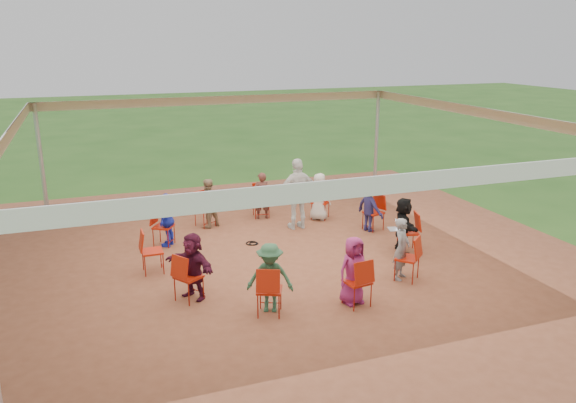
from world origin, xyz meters
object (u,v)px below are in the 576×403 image
object	(u,v)px
chair_8	(269,290)
standing_person	(298,194)
chair_3	(261,201)
person_seated_9	(402,249)
person_seated_7	(270,278)
cable_coil	(252,243)
person_seated_0	(403,225)
person_seated_3	(262,196)
person_seated_6	(193,266)
chair_2	(320,202)
person_seated_8	(353,270)
chair_10	(407,258)
chair_7	(189,277)
person_seated_5	(168,220)
person_seated_2	(319,197)
chair_6	(152,252)
chair_1	(373,213)
person_seated_4	(208,203)
chair_0	(408,232)
chair_4	(205,209)
laptop	(396,227)
chair_9	(357,282)
chair_5	(163,227)
person_seated_1	(370,207)

from	to	relation	value
chair_8	standing_person	size ratio (longest dim) A/B	0.51
chair_3	person_seated_9	distance (m)	4.97
person_seated_7	cable_coil	size ratio (longest dim) A/B	3.96
person_seated_0	person_seated_3	world-z (taller)	same
person_seated_6	person_seated_9	world-z (taller)	same
chair_2	chair_3	world-z (taller)	same
person_seated_8	chair_10	bearing A→B (deg)	12.09
person_seated_7	standing_person	xyz separation A→B (m)	(2.06, 4.00, 0.27)
chair_2	person_seated_8	world-z (taller)	person_seated_8
chair_7	chair_10	bearing A→B (deg)	49.09
chair_2	cable_coil	world-z (taller)	chair_2
person_seated_9	chair_10	bearing A→B (deg)	-90.00
chair_8	person_seated_5	size ratio (longest dim) A/B	0.72
person_seated_8	chair_3	bearing A→B (deg)	81.64
person_seated_2	person_seated_6	distance (m)	5.29
chair_6	person_seated_3	size ratio (longest dim) A/B	0.72
chair_1	chair_6	size ratio (longest dim) A/B	1.00
chair_7	person_seated_4	world-z (taller)	person_seated_4
person_seated_8	chair_1	bearing A→B (deg)	48.00
person_seated_3	person_seated_8	xyz separation A→B (m)	(0.04, -5.29, 0.00)
chair_1	person_seated_8	size ratio (longest dim) A/B	0.72
person_seated_4	chair_10	bearing A→B (deg)	98.36
chair_0	chair_8	bearing A→B (deg)	130.91
chair_4	chair_10	world-z (taller)	same
chair_1	laptop	xyz separation A→B (m)	(-0.26, -1.49, 0.14)
chair_9	chair_10	bearing A→B (deg)	16.36
chair_1	person_seated_9	bearing A→B (deg)	145.32
person_seated_6	person_seated_9	distance (m)	4.04
chair_2	cable_coil	distance (m)	2.61
chair_4	chair_10	bearing A→B (deg)	98.18
person_seated_6	person_seated_8	distance (m)	2.89
chair_9	laptop	world-z (taller)	chair_9
chair_5	laptop	world-z (taller)	chair_5
chair_7	person_seated_3	size ratio (longest dim) A/B	0.72
chair_2	chair_9	world-z (taller)	same
chair_0	chair_1	bearing A→B (deg)	16.36
chair_9	person_seated_0	world-z (taller)	person_seated_0
person_seated_2	person_seated_5	xyz separation A→B (m)	(-3.99, -0.61, 0.00)
chair_0	person_seated_1	xyz separation A→B (m)	(-0.13, 1.54, 0.18)
chair_1	person_seated_4	world-z (taller)	person_seated_4
chair_3	person_seated_8	xyz separation A→B (m)	(0.03, -5.41, 0.18)
chair_8	chair_10	size ratio (longest dim) A/B	1.00
person_seated_9	standing_person	distance (m)	3.67
person_seated_5	person_seated_6	size ratio (longest dim) A/B	1.00
chair_9	chair_3	bearing A→B (deg)	81.82
chair_6	person_seated_3	distance (m)	4.13
chair_0	laptop	bearing A→B (deg)	90.00
chair_2	chair_8	xyz separation A→B (m)	(-2.95, -4.67, 0.00)
chair_6	chair_7	world-z (taller)	same
chair_1	person_seated_2	xyz separation A→B (m)	(-0.94, 1.23, 0.18)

